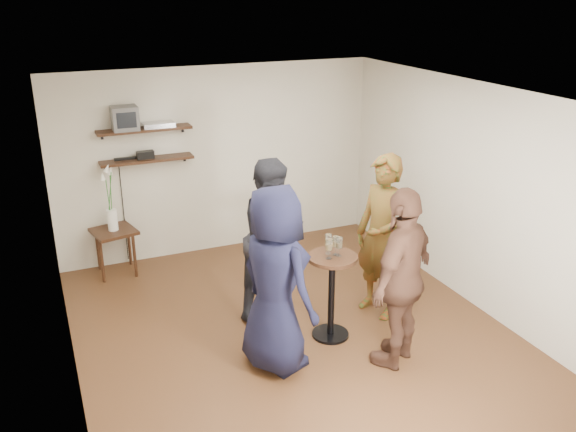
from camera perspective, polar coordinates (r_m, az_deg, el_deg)
The scene contains 18 objects.
room at distance 6.31m, azimuth 0.17°, elevation -0.39°, with size 4.58×5.08×2.68m.
shelf_upper at distance 8.07m, azimuth -13.29°, elevation 7.88°, with size 1.20×0.25×0.04m, color black.
shelf_lower at distance 8.17m, azimuth -13.06°, elevation 5.15°, with size 1.20×0.25×0.04m, color black.
crt_monitor at distance 8.00m, azimuth -15.05°, elevation 8.85°, with size 0.32×0.30×0.30m, color #59595B.
dvd_deck at distance 8.09m, azimuth -12.04°, elevation 8.36°, with size 0.40×0.24×0.06m, color silver.
radio at distance 8.15m, azimuth -13.20°, elevation 5.59°, with size 0.22×0.10×0.10m, color black.
power_strip at distance 8.17m, azimuth -14.94°, elevation 5.22°, with size 0.30×0.05×0.03m, color black.
side_table at distance 8.23m, azimuth -15.94°, elevation -1.92°, with size 0.61×0.61×0.61m.
vase_lilies at distance 8.09m, azimuth -16.21°, elevation 0.61°, with size 0.19×0.19×0.91m.
drinks_table at distance 6.49m, azimuth 4.11°, elevation -6.47°, with size 0.52×0.52×0.95m.
wine_glass_fl at distance 6.22m, azimuth 3.86°, elevation -2.78°, with size 0.07×0.07×0.21m.
wine_glass_fr at distance 6.29m, azimuth 4.80°, elevation -2.59°, with size 0.07×0.07×0.21m.
wine_glass_bl at distance 6.33m, azimuth 3.81°, elevation -2.32°, with size 0.07×0.07×0.22m.
wine_glass_br at distance 6.31m, azimuth 4.50°, elevation -2.48°, with size 0.07×0.07×0.21m.
person_plaid at distance 6.89m, azimuth 8.80°, elevation -1.95°, with size 0.69×0.45×1.89m, color #A22A12.
person_dark at distance 6.79m, azimuth -1.28°, elevation -2.18°, with size 0.90×0.70×1.86m, color black.
person_navy at distance 5.85m, azimuth -1.17°, elevation -6.00°, with size 0.92×0.60×1.89m, color black.
person_brown at distance 6.02m, azimuth 10.63°, elevation -5.74°, with size 1.08×0.45×1.85m, color #492B1F.
Camera 1 is at (-2.34, -5.40, 3.58)m, focal length 38.00 mm.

